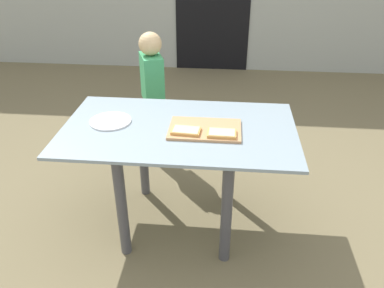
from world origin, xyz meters
TOP-DOWN VIEW (x-y plane):
  - ground_plane at (0.00, 0.00)m, footprint 16.00×16.00m
  - dining_table at (0.00, 0.00)m, footprint 1.29×0.76m
  - cutting_board at (0.15, -0.02)m, footprint 0.39×0.26m
  - pizza_slice_near_right at (0.24, -0.09)m, footprint 0.15×0.10m
  - pizza_slice_near_left at (0.05, -0.08)m, footprint 0.16×0.11m
  - plate_white_left at (-0.40, 0.03)m, footprint 0.24×0.24m
  - child_left at (-0.30, 0.77)m, footprint 0.22×0.27m

SIDE VIEW (x-z plane):
  - ground_plane at x=0.00m, z-range 0.00..0.00m
  - dining_table at x=0.00m, z-range 0.21..0.89m
  - child_left at x=-0.30m, z-range 0.07..1.08m
  - plate_white_left at x=-0.40m, z-range 0.68..0.69m
  - cutting_board at x=0.15m, z-range 0.68..0.70m
  - pizza_slice_near_right at x=0.24m, z-range 0.70..0.71m
  - pizza_slice_near_left at x=0.05m, z-range 0.70..0.71m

